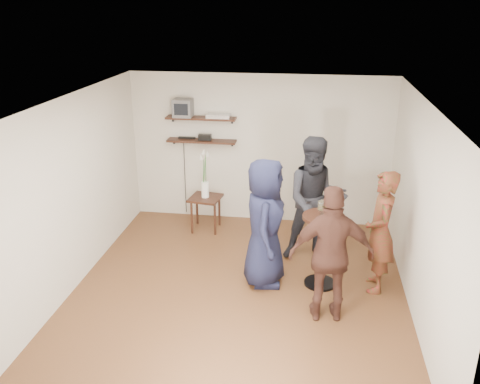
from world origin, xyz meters
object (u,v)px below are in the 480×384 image
object	(u,v)px
dvd_deck	(219,116)
side_table	(205,202)
radio	(205,137)
drinks_table	(322,241)
person_navy	(265,223)
crt_monitor	(183,108)
person_plaid	(380,232)
person_dark	(316,200)
person_brown	(332,255)

from	to	relation	value
dvd_deck	side_table	xyz separation A→B (m)	(-0.16, -0.47, -1.40)
radio	drinks_table	world-z (taller)	radio
person_navy	crt_monitor	bearing A→B (deg)	35.34
side_table	person_plaid	bearing A→B (deg)	-29.59
crt_monitor	side_table	distance (m)	1.65
dvd_deck	person_dark	xyz separation A→B (m)	(1.68, -1.24, -0.94)
dvd_deck	person_plaid	size ratio (longest dim) A/B	0.24
side_table	person_dark	world-z (taller)	person_dark
crt_monitor	person_dark	bearing A→B (deg)	-28.39
person_plaid	person_brown	xyz separation A→B (m)	(-0.66, -0.80, 0.02)
dvd_deck	person_navy	bearing A→B (deg)	-63.90
drinks_table	person_dark	distance (m)	0.84
person_plaid	dvd_deck	bearing A→B (deg)	-129.42
side_table	person_brown	world-z (taller)	person_brown
dvd_deck	drinks_table	xyz separation A→B (m)	(1.79, -2.02, -1.23)
crt_monitor	person_plaid	world-z (taller)	crt_monitor
person_navy	person_brown	bearing A→B (deg)	-133.01
dvd_deck	person_dark	size ratio (longest dim) A/B	0.21
side_table	person_brown	distance (m)	3.13
crt_monitor	side_table	world-z (taller)	crt_monitor
drinks_table	person_plaid	world-z (taller)	person_plaid
side_table	person_navy	size ratio (longest dim) A/B	0.33
crt_monitor	dvd_deck	distance (m)	0.62
drinks_table	crt_monitor	bearing A→B (deg)	139.99
dvd_deck	person_brown	bearing A→B (deg)	-56.01
person_navy	person_plaid	bearing A→B (deg)	-90.80
radio	dvd_deck	bearing A→B (deg)	0.00
person_plaid	person_dark	size ratio (longest dim) A/B	0.89
person_brown	person_plaid	bearing A→B (deg)	-136.32
drinks_table	person_dark	size ratio (longest dim) A/B	0.55
person_plaid	person_navy	bearing A→B (deg)	-89.16
person_dark	person_navy	bearing A→B (deg)	-137.63
person_navy	person_brown	world-z (taller)	person_navy
crt_monitor	radio	distance (m)	0.62
dvd_deck	person_brown	distance (m)	3.53
drinks_table	side_table	bearing A→B (deg)	141.56
side_table	drinks_table	size ratio (longest dim) A/B	0.57
crt_monitor	drinks_table	world-z (taller)	crt_monitor
person_navy	person_brown	distance (m)	1.15
person_dark	radio	bearing A→B (deg)	139.17
dvd_deck	drinks_table	bearing A→B (deg)	-48.37
radio	person_plaid	distance (m)	3.50
crt_monitor	dvd_deck	size ratio (longest dim) A/B	0.80
drinks_table	person_plaid	size ratio (longest dim) A/B	0.62
radio	side_table	xyz separation A→B (m)	(0.09, -0.47, -1.02)
dvd_deck	person_dark	distance (m)	2.29
radio	person_brown	distance (m)	3.58
radio	person_dark	xyz separation A→B (m)	(1.93, -1.24, -0.56)
side_table	person_brown	xyz separation A→B (m)	(2.05, -2.33, 0.37)
person_plaid	person_navy	world-z (taller)	person_navy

